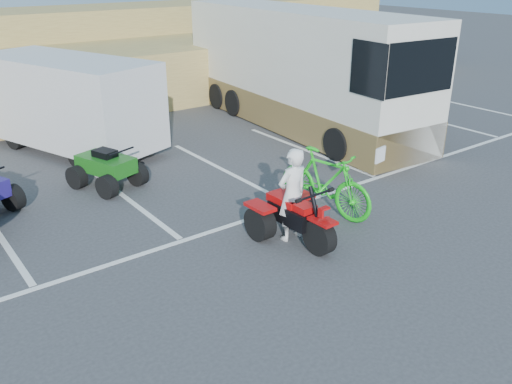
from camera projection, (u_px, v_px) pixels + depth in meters
ground at (260, 300)px, 8.37m from camera, size 100.00×100.00×0.00m
parking_stripes at (179, 201)px, 11.84m from camera, size 28.00×5.16×0.01m
red_trike_atv at (296, 241)px, 10.14m from camera, size 1.34×1.76×1.12m
rider at (292, 195)px, 9.90m from camera, size 0.66×0.44×1.78m
green_dirt_bike at (325, 182)px, 11.05m from camera, size 1.02×2.32×1.35m
cargo_trailer at (68, 101)px, 14.63m from camera, size 3.78×5.77×2.50m
rv_motorhome at (298, 76)px, 16.94m from camera, size 3.24×9.92×3.50m
quad_atv_green at (109, 186)px, 12.60m from camera, size 1.58×1.82×1.00m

